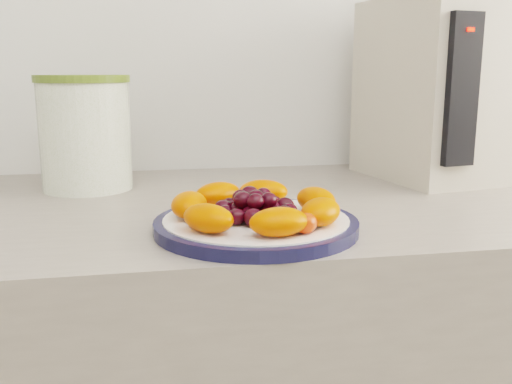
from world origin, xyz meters
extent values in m
cylinder|color=#131535|center=(-0.09, 1.02, 0.91)|extent=(0.25, 0.25, 0.01)
cylinder|color=white|center=(-0.09, 1.02, 0.91)|extent=(0.23, 0.23, 0.02)
cylinder|color=#526D13|center=(-0.32, 1.33, 0.99)|extent=(0.20, 0.20, 0.18)
cylinder|color=#5A6F26|center=(-0.32, 1.33, 1.08)|extent=(0.20, 0.20, 0.01)
cube|color=beige|center=(0.30, 1.33, 1.06)|extent=(0.23, 0.29, 0.32)
cube|color=black|center=(0.27, 1.19, 1.07)|extent=(0.06, 0.03, 0.24)
cube|color=#FF0C05|center=(0.28, 1.18, 1.16)|extent=(0.01, 0.01, 0.01)
ellipsoid|color=#E53F00|center=(-0.01, 1.04, 0.93)|extent=(0.06, 0.07, 0.03)
ellipsoid|color=#E53F00|center=(-0.06, 1.10, 0.93)|extent=(0.08, 0.06, 0.03)
ellipsoid|color=#E53F00|center=(-0.13, 1.10, 0.93)|extent=(0.08, 0.07, 0.03)
ellipsoid|color=#E53F00|center=(-0.17, 1.04, 0.93)|extent=(0.06, 0.08, 0.03)
ellipsoid|color=#E53F00|center=(-0.15, 0.97, 0.93)|extent=(0.08, 0.08, 0.03)
ellipsoid|color=#E53F00|center=(-0.08, 0.94, 0.93)|extent=(0.07, 0.05, 0.03)
ellipsoid|color=#E53F00|center=(-0.02, 0.98, 0.93)|extent=(0.07, 0.08, 0.03)
ellipsoid|color=black|center=(-0.09, 1.02, 0.93)|extent=(0.02, 0.02, 0.02)
ellipsoid|color=black|center=(-0.07, 1.02, 0.93)|extent=(0.02, 0.02, 0.02)
ellipsoid|color=black|center=(-0.08, 1.04, 0.93)|extent=(0.02, 0.02, 0.02)
ellipsoid|color=black|center=(-0.10, 1.04, 0.93)|extent=(0.02, 0.02, 0.02)
ellipsoid|color=black|center=(-0.11, 1.02, 0.93)|extent=(0.02, 0.02, 0.02)
ellipsoid|color=black|center=(-0.10, 1.01, 0.93)|extent=(0.02, 0.02, 0.02)
ellipsoid|color=black|center=(-0.08, 1.01, 0.93)|extent=(0.02, 0.02, 0.02)
ellipsoid|color=black|center=(-0.05, 1.04, 0.93)|extent=(0.02, 0.02, 0.02)
ellipsoid|color=black|center=(-0.06, 1.05, 0.93)|extent=(0.02, 0.02, 0.02)
ellipsoid|color=black|center=(-0.08, 1.06, 0.93)|extent=(0.02, 0.02, 0.02)
ellipsoid|color=black|center=(-0.10, 1.06, 0.93)|extent=(0.02, 0.02, 0.02)
ellipsoid|color=black|center=(-0.12, 1.05, 0.93)|extent=(0.02, 0.02, 0.02)
ellipsoid|color=black|center=(-0.13, 1.04, 0.93)|extent=(0.02, 0.02, 0.02)
ellipsoid|color=black|center=(-0.13, 1.01, 0.93)|extent=(0.02, 0.02, 0.02)
ellipsoid|color=black|center=(-0.12, 1.00, 0.93)|extent=(0.02, 0.02, 0.02)
ellipsoid|color=black|center=(-0.10, 0.99, 0.93)|extent=(0.02, 0.02, 0.02)
ellipsoid|color=black|center=(-0.08, 0.99, 0.93)|extent=(0.02, 0.02, 0.02)
ellipsoid|color=black|center=(-0.06, 1.00, 0.93)|extent=(0.02, 0.02, 0.02)
ellipsoid|color=black|center=(-0.05, 1.01, 0.93)|extent=(0.02, 0.02, 0.02)
ellipsoid|color=black|center=(-0.09, 1.02, 0.94)|extent=(0.02, 0.02, 0.02)
ellipsoid|color=black|center=(-0.07, 1.04, 0.94)|extent=(0.02, 0.02, 0.02)
ellipsoid|color=black|center=(-0.09, 1.04, 0.94)|extent=(0.02, 0.02, 0.02)
ellipsoid|color=black|center=(-0.10, 1.03, 0.94)|extent=(0.02, 0.02, 0.02)
ellipsoid|color=black|center=(-0.10, 1.02, 0.94)|extent=(0.02, 0.02, 0.02)
ellipsoid|color=black|center=(-0.09, 1.01, 0.94)|extent=(0.02, 0.02, 0.02)
ellipsoid|color=black|center=(-0.07, 1.01, 0.94)|extent=(0.02, 0.02, 0.02)
ellipsoid|color=red|center=(-0.06, 0.97, 0.93)|extent=(0.03, 0.03, 0.02)
ellipsoid|color=red|center=(-0.03, 0.97, 0.93)|extent=(0.04, 0.04, 0.02)
ellipsoid|color=red|center=(-0.04, 0.95, 0.93)|extent=(0.04, 0.04, 0.02)
camera|label=1|loc=(-0.22, 0.35, 1.10)|focal=40.00mm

